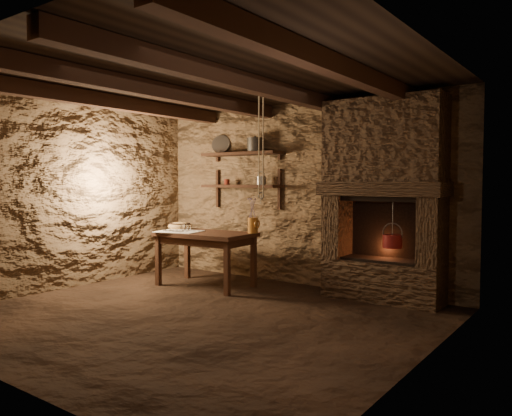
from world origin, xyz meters
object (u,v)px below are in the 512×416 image
Objects in this scene: iron_stockpot at (255,146)px; red_pot at (392,240)px; stoneware_jug at (253,218)px; work_table at (206,257)px; wooden_bowl at (180,226)px.

red_pot is at bearing -3.44° from iron_stockpot.
stoneware_jug is at bearing -56.78° from iron_stockpot.
work_table is at bearing -112.76° from iron_stockpot.
stoneware_jug is at bearing -169.65° from red_pot.
wooden_bowl is 1.47× the size of iron_stockpot.
stoneware_jug is at bearing 7.12° from wooden_bowl.
red_pot is (2.29, 0.58, 0.32)m from work_table.
work_table is at bearing -165.85° from red_pot.
stoneware_jug reaches higher than work_table.
work_table is 3.87× the size of wooden_bowl.
red_pot is at bearing 10.57° from work_table.
iron_stockpot is at bearing 33.49° from wooden_bowl.
work_table is at bearing -159.89° from stoneware_jug.
wooden_bowl is 0.61× the size of red_pot.
stoneware_jug is 0.84× the size of red_pot.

